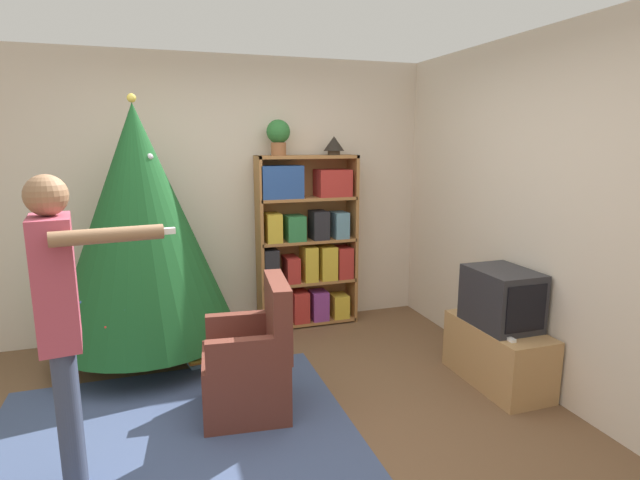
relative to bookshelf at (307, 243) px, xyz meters
The scene contains 14 objects.
ground_plane 2.14m from the bookshelf, 112.45° to the right, with size 14.00×14.00×0.00m, color brown.
wall_back 0.91m from the bookshelf, 163.95° to the left, with size 8.00×0.10×2.60m.
wall_right 2.28m from the bookshelf, 54.77° to the right, with size 0.10×8.00×2.60m.
area_rug 2.37m from the bookshelf, 127.97° to the right, with size 2.25×2.12×0.01m.
bookshelf is the anchor object (origin of this frame).
tv_stand 2.04m from the bookshelf, 58.77° to the right, with size 0.41×0.85×0.47m.
television 1.96m from the bookshelf, 58.81° to the right, with size 0.40×0.53×0.43m.
game_remote 2.14m from the bookshelf, 65.21° to the right, with size 0.04×0.12×0.02m.
christmas_tree 1.59m from the bookshelf, 166.38° to the right, with size 1.49×1.49×2.18m.
armchair 1.77m from the bookshelf, 119.64° to the right, with size 0.63×0.62×0.92m.
standing_person 2.76m from the bookshelf, 132.19° to the right, with size 0.67×0.47×1.67m.
potted_plant 1.08m from the bookshelf, behind, with size 0.22×0.22×0.33m.
table_lamp 1.00m from the bookshelf, ahead, with size 0.20×0.20×0.18m.
book_pile_near_tree 1.52m from the bookshelf, 149.99° to the right, with size 0.21×0.18×0.08m.
Camera 1 is at (-0.63, -2.79, 1.83)m, focal length 28.00 mm.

